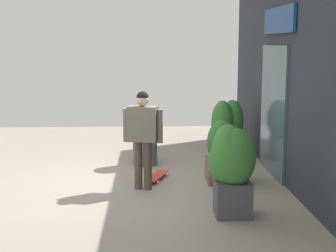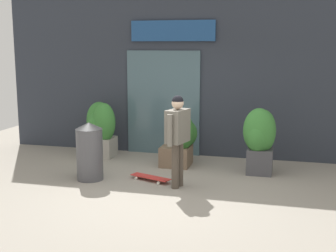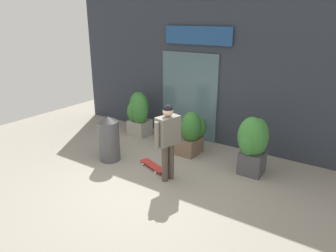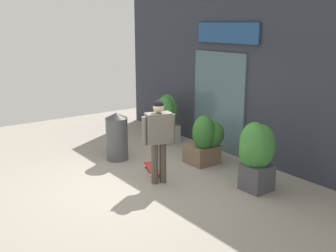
% 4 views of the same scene
% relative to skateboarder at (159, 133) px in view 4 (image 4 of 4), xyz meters
% --- Properties ---
extents(ground_plane, '(12.00, 12.00, 0.00)m').
position_rel_skateboarder_xyz_m(ground_plane, '(-0.18, -0.37, -0.98)').
color(ground_plane, gray).
extents(building_facade, '(8.91, 0.31, 3.77)m').
position_rel_skateboarder_xyz_m(building_facade, '(-0.20, 2.48, 0.89)').
color(building_facade, '#2D333D').
rests_on(building_facade, ground_plane).
extents(skateboarder, '(0.36, 0.64, 1.60)m').
position_rel_skateboarder_xyz_m(skateboarder, '(0.00, 0.00, 0.00)').
color(skateboarder, '#4C4238').
rests_on(skateboarder, ground_plane).
extents(skateboard, '(0.81, 0.45, 0.08)m').
position_rel_skateboarder_xyz_m(skateboard, '(-0.56, 0.23, -0.92)').
color(skateboard, red).
rests_on(skateboard, ground_plane).
extents(planter_box_left, '(0.61, 0.63, 1.28)m').
position_rel_skateboarder_xyz_m(planter_box_left, '(1.32, 1.20, -0.25)').
color(planter_box_left, '#47474C').
rests_on(planter_box_left, ground_plane).
extents(planter_box_right, '(0.76, 0.69, 1.21)m').
position_rel_skateboarder_xyz_m(planter_box_right, '(-2.15, 1.71, -0.31)').
color(planter_box_right, gray).
rests_on(planter_box_right, ground_plane).
extents(planter_box_mid, '(0.70, 0.75, 1.09)m').
position_rel_skateboarder_xyz_m(planter_box_mid, '(-0.27, 1.41, -0.43)').
color(planter_box_mid, brown).
rests_on(planter_box_mid, ground_plane).
extents(trash_bin, '(0.49, 0.49, 1.06)m').
position_rel_skateboarder_xyz_m(trash_bin, '(-1.65, 0.03, -0.45)').
color(trash_bin, '#4C4C51').
rests_on(trash_bin, ground_plane).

